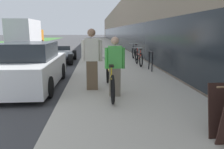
# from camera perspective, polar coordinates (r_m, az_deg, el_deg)

# --- Properties ---
(sidewalk_slab) EXTENTS (3.84, 70.00, 0.11)m
(sidewalk_slab) POSITION_cam_1_polar(r_m,az_deg,el_deg) (25.01, -2.14, 7.20)
(sidewalk_slab) COLOR #BCB5A5
(sidewalk_slab) RESTS_ON ground
(storefront_facade) EXTENTS (10.01, 70.00, 5.22)m
(storefront_facade) POSITION_cam_1_polar(r_m,az_deg,el_deg) (33.89, 9.37, 12.43)
(storefront_facade) COLOR gray
(storefront_facade) RESTS_ON ground
(tandem_bicycle) EXTENTS (0.52, 2.83, 0.89)m
(tandem_bicycle) POSITION_cam_1_polar(r_m,az_deg,el_deg) (6.16, -0.61, -1.15)
(tandem_bicycle) COLOR black
(tandem_bicycle) RESTS_ON sidewalk_slab
(person_rider) EXTENTS (0.53, 0.21, 1.56)m
(person_rider) POSITION_cam_1_polar(r_m,az_deg,el_deg) (5.73, 0.74, 2.05)
(person_rider) COLOR #756B5B
(person_rider) RESTS_ON sidewalk_slab
(person_bystander) EXTENTS (0.60, 0.24, 1.78)m
(person_bystander) POSITION_cam_1_polar(r_m,az_deg,el_deg) (6.40, -5.27, 3.93)
(person_bystander) COLOR brown
(person_bystander) RESTS_ON sidewalk_slab
(bike_rack_hoop) EXTENTS (0.05, 0.60, 0.84)m
(bike_rack_hoop) POSITION_cam_1_polar(r_m,az_deg,el_deg) (9.72, 10.07, 4.04)
(bike_rack_hoop) COLOR black
(bike_rack_hoop) RESTS_ON sidewalk_slab
(cruiser_bike_nearest) EXTENTS (0.52, 1.75, 0.87)m
(cruiser_bike_nearest) POSITION_cam_1_polar(r_m,az_deg,el_deg) (11.13, 7.03, 4.27)
(cruiser_bike_nearest) COLOR black
(cruiser_bike_nearest) RESTS_ON sidewalk_slab
(cruiser_bike_middle) EXTENTS (0.52, 1.86, 0.97)m
(cruiser_bike_middle) POSITION_cam_1_polar(r_m,az_deg,el_deg) (13.50, 5.97, 5.66)
(cruiser_bike_middle) COLOR black
(cruiser_bike_middle) RESTS_ON sidewalk_slab
(parked_sedan_curbside) EXTENTS (1.86, 4.13, 1.46)m
(parked_sedan_curbside) POSITION_cam_1_polar(r_m,az_deg,el_deg) (7.57, -20.75, 1.84)
(parked_sedan_curbside) COLOR white
(parked_sedan_curbside) RESTS_ON ground
(vintage_roadster_curbside) EXTENTS (1.73, 4.09, 0.92)m
(vintage_roadster_curbside) POSITION_cam_1_polar(r_m,az_deg,el_deg) (13.33, -13.48, 4.83)
(vintage_roadster_curbside) COLOR #4C5156
(vintage_roadster_curbside) RESTS_ON ground
(moving_truck) EXTENTS (2.39, 6.03, 2.94)m
(moving_truck) POSITION_cam_1_polar(r_m,az_deg,el_deg) (24.48, -21.59, 9.69)
(moving_truck) COLOR orange
(moving_truck) RESTS_ON ground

